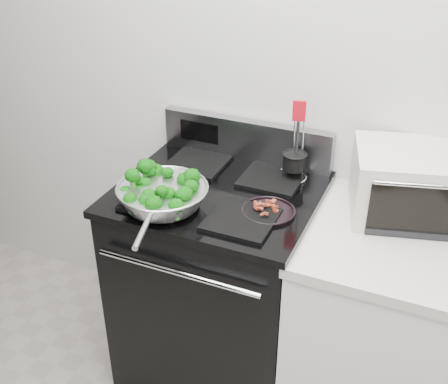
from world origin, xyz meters
The scene contains 8 objects.
back_wall centered at (0.00, 1.75, 1.35)m, with size 4.00×0.02×2.70m, color silver.
gas_range centered at (-0.30, 1.41, 0.49)m, with size 0.79×0.69×1.13m.
counter centered at (0.39, 1.41, 0.46)m, with size 0.62×0.68×0.92m.
skillet centered at (-0.44, 1.21, 1.00)m, with size 0.35×0.54×0.07m.
broccoli_pile centered at (-0.44, 1.21, 1.02)m, with size 0.27×0.27×0.09m, color #043005, non-canonical shape.
bacon_plate centered at (-0.06, 1.33, 0.97)m, with size 0.20×0.20×0.04m.
utensil_holder centered at (-0.05, 1.62, 1.01)m, with size 0.11×0.11×0.34m.
toaster_oven centered at (0.42, 1.59, 1.05)m, with size 0.52×0.44×0.26m.
Camera 1 is at (0.49, -0.34, 2.06)m, focal length 45.00 mm.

